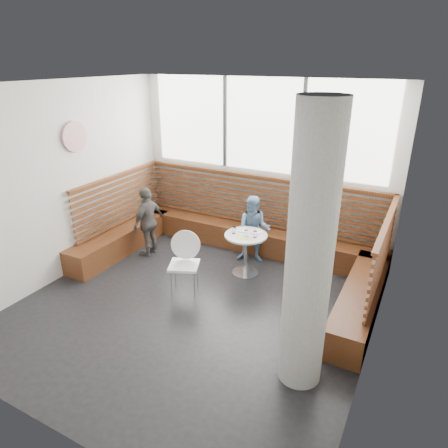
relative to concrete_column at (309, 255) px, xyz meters
The scene contains 15 objects.
room 1.95m from the concrete_column, 161.90° to the left, with size 5.00×5.00×3.20m.
booth 3.24m from the concrete_column, 127.94° to the left, with size 5.00×2.50×1.44m.
concrete_column is the anchor object (origin of this frame).
wall_art 4.48m from the concrete_column, 166.94° to the left, with size 0.50×0.50×0.03m, color white.
cafe_table 2.70m from the concrete_column, 129.88° to the left, with size 0.73×0.73×0.75m.
cafe_chair 2.61m from the concrete_column, 155.88° to the left, with size 0.47×0.46×0.99m.
adult_man 1.98m from the concrete_column, 104.81° to the left, with size 1.19×0.69×1.85m, color #454A31.
child_back 3.08m from the concrete_column, 124.67° to the left, with size 0.61×0.47×1.25m, color #6991B6.
child_left 4.06m from the concrete_column, 153.58° to the left, with size 0.78×0.32×1.32m, color #524E4B.
plate_near 2.78m from the concrete_column, 129.93° to the left, with size 0.20×0.20×0.01m, color white.
plate_far 2.68m from the concrete_column, 125.31° to the left, with size 0.21×0.21×0.01m, color white.
glass_left 2.71m from the concrete_column, 133.97° to the left, with size 0.07×0.07×0.11m, color white.
glass_mid 2.54m from the concrete_column, 130.26° to the left, with size 0.07×0.07×0.11m, color white.
glass_right 2.49m from the concrete_column, 126.96° to the left, with size 0.07×0.07×0.11m, color white.
menu_card 2.52m from the concrete_column, 131.97° to the left, with size 0.21×0.14×0.00m, color #A5C64C.
Camera 1 is at (2.79, -4.29, 3.50)m, focal length 32.00 mm.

